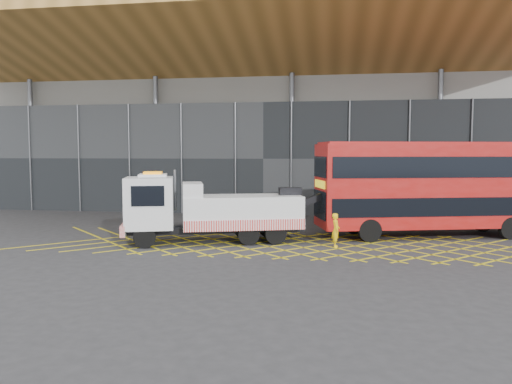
# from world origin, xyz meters

# --- Properties ---
(ground_plane) EXTENTS (120.00, 120.00, 0.00)m
(ground_plane) POSITION_xyz_m (0.00, 0.00, 0.00)
(ground_plane) COLOR #28282A
(road_markings) EXTENTS (27.96, 7.16, 0.01)m
(road_markings) POSITION_xyz_m (5.60, 0.00, 0.01)
(road_markings) COLOR gold
(road_markings) RESTS_ON ground_plane
(construction_building) EXTENTS (55.00, 23.97, 18.00)m
(construction_building) POSITION_xyz_m (1.92, 18.40, 8.98)
(construction_building) COLOR gray
(construction_building) RESTS_ON ground_plane
(recovery_truck) EXTENTS (10.16, 4.91, 3.57)m
(recovery_truck) POSITION_xyz_m (0.84, -0.17, 1.65)
(recovery_truck) COLOR black
(recovery_truck) RESTS_ON ground_plane
(bus_towed) EXTENTS (12.50, 5.88, 4.97)m
(bus_towed) POSITION_xyz_m (12.17, 3.41, 2.76)
(bus_towed) COLOR #9E0F0C
(bus_towed) RESTS_ON ground_plane
(worker) EXTENTS (0.43, 0.61, 1.60)m
(worker) POSITION_xyz_m (7.09, -0.40, 0.80)
(worker) COLOR yellow
(worker) RESTS_ON ground_plane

